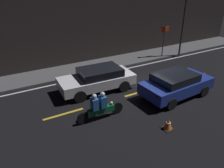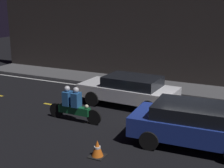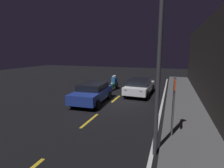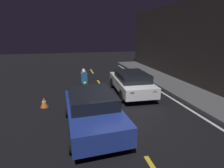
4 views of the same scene
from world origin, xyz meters
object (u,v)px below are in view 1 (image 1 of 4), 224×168
Objects in this scene: sedan_white at (98,79)px; shop_sign at (164,35)px; traffic_cone_near at (168,124)px; street_lamp at (184,16)px; motorcycle at (100,107)px; sedan_blue at (176,84)px.

sedan_white is 7.65m from shop_sign.
traffic_cone_near is 0.09× the size of street_lamp.
street_lamp is (9.69, 4.70, 2.60)m from motorcycle.
sedan_white is at bearing 66.32° from motorcycle.
motorcycle reaches higher than traffic_cone_near.
sedan_blue is at bearing 143.70° from sedan_white.
street_lamp is (7.47, 6.83, 2.98)m from traffic_cone_near.
sedan_blue is 6.59m from shop_sign.
street_lamp is (8.49, 2.04, 2.51)m from sedan_white.
motorcycle is at bearing -154.14° from street_lamp.
motorcycle is 3.10m from traffic_cone_near.
sedan_white is 9.08m from street_lamp.
shop_sign is at bearing 50.36° from traffic_cone_near.
motorcycle reaches higher than sedan_white.
motorcycle is (-4.60, 0.08, -0.10)m from sedan_blue.
street_lamp reaches higher than traffic_cone_near.
sedan_white is 2.92m from motorcycle.
street_lamp is at bearing -21.32° from shop_sign.
shop_sign is 0.42× the size of street_lamp.
street_lamp is (5.09, 4.78, 2.50)m from sedan_blue.
shop_sign is at bearing 158.68° from street_lamp.
motorcycle is 9.91m from shop_sign.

